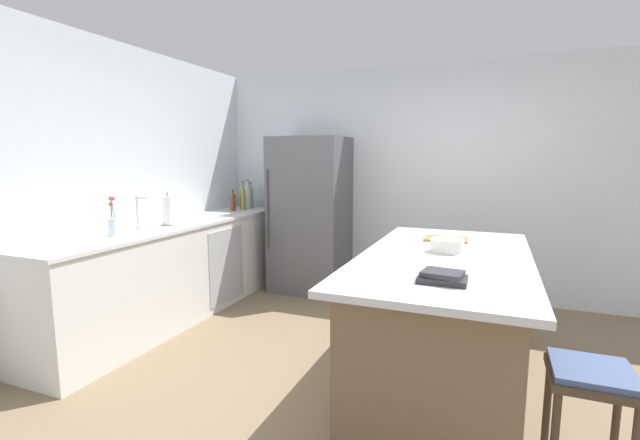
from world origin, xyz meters
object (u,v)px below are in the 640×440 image
object	(u,v)px
flower_vase	(113,224)
soda_bottle	(248,197)
olive_oil_bottle	(243,198)
hot_sauce_bottle	(242,202)
sink_faucet	(139,212)
cookbook_stack	(442,277)
paper_towel_roll	(168,211)
cutting_board	(446,239)
refrigerator	(310,215)
mixing_bowl	(447,246)
bar_stool	(590,390)
syrup_bottle	(233,203)
kitchen_island	(442,320)
gin_bottle	(251,197)

from	to	relation	value
flower_vase	soda_bottle	bearing A→B (deg)	90.12
soda_bottle	olive_oil_bottle	bearing A→B (deg)	-75.26
flower_vase	hot_sauce_bottle	xyz separation A→B (m)	(-0.04, 2.00, -0.01)
sink_faucet	cookbook_stack	world-z (taller)	sink_faucet
paper_towel_roll	cutting_board	world-z (taller)	paper_towel_roll
sink_faucet	olive_oil_bottle	bearing A→B (deg)	86.20
hot_sauce_bottle	soda_bottle	bearing A→B (deg)	67.75
refrigerator	soda_bottle	size ratio (longest dim) A/B	5.08
mixing_bowl	cutting_board	bearing A→B (deg)	96.63
hot_sauce_bottle	cookbook_stack	size ratio (longest dim) A/B	0.91
bar_stool	syrup_bottle	size ratio (longest dim) A/B	2.51
sink_faucet	soda_bottle	size ratio (longest dim) A/B	0.84
bar_stool	flower_vase	distance (m)	3.39
soda_bottle	cookbook_stack	bearing A→B (deg)	-42.42
flower_vase	cutting_board	world-z (taller)	flower_vase
mixing_bowl	soda_bottle	bearing A→B (deg)	147.66
syrup_bottle	cookbook_stack	xyz separation A→B (m)	(2.67, -2.13, -0.09)
olive_oil_bottle	cutting_board	xyz separation A→B (m)	(2.48, -0.99, -0.15)
soda_bottle	cookbook_stack	distance (m)	3.58
olive_oil_bottle	cutting_board	distance (m)	2.68
soda_bottle	hot_sauce_bottle	distance (m)	0.11
cookbook_stack	olive_oil_bottle	bearing A→B (deg)	139.39
refrigerator	olive_oil_bottle	distance (m)	0.85
syrup_bottle	bar_stool	bearing A→B (deg)	-33.43
kitchen_island	sink_faucet	distance (m)	2.71
cookbook_stack	mixing_bowl	distance (m)	0.78
soda_bottle	cutting_board	xyz separation A→B (m)	(2.53, -1.19, -0.15)
gin_bottle	olive_oil_bottle	world-z (taller)	olive_oil_bottle
gin_bottle	hot_sauce_bottle	size ratio (longest dim) A/B	1.42
paper_towel_roll	syrup_bottle	world-z (taller)	paper_towel_roll
kitchen_island	cookbook_stack	xyz separation A→B (m)	(0.05, -0.67, 0.48)
cookbook_stack	kitchen_island	bearing A→B (deg)	94.60
mixing_bowl	kitchen_island	bearing A→B (deg)	-89.91
kitchen_island	gin_bottle	bearing A→B (deg)	144.72
sink_faucet	gin_bottle	world-z (taller)	gin_bottle
kitchen_island	paper_towel_roll	size ratio (longest dim) A/B	6.85
hot_sauce_bottle	gin_bottle	bearing A→B (deg)	85.93
sink_faucet	olive_oil_bottle	distance (m)	1.56
refrigerator	syrup_bottle	distance (m)	0.95
cookbook_stack	syrup_bottle	bearing A→B (deg)	141.47
sink_faucet	hot_sauce_bottle	bearing A→B (deg)	89.42
mixing_bowl	bar_stool	bearing A→B (deg)	-49.36
paper_towel_roll	sink_faucet	bearing A→B (deg)	-107.19
bar_stool	cookbook_stack	distance (m)	0.82
kitchen_island	mixing_bowl	xyz separation A→B (m)	(-0.00, 0.10, 0.50)
bar_stool	gin_bottle	bearing A→B (deg)	142.13
refrigerator	sink_faucet	xyz separation A→B (m)	(-0.92, -1.71, 0.19)
sink_faucet	paper_towel_roll	size ratio (longest dim) A/B	0.96
paper_towel_roll	soda_bottle	bearing A→B (deg)	91.25
soda_bottle	syrup_bottle	bearing A→B (deg)	-97.38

